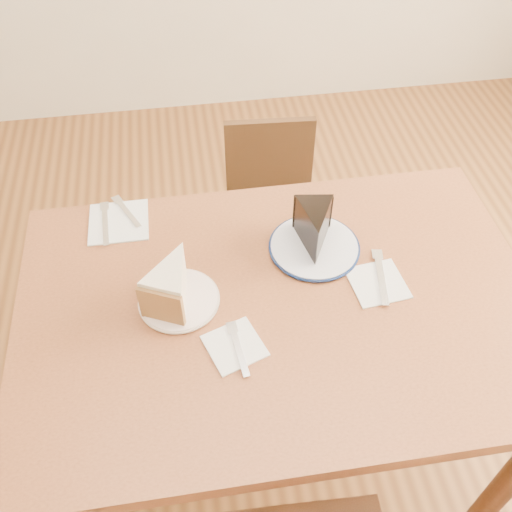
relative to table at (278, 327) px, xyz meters
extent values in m
plane|color=#512F15|center=(0.00, 0.00, -0.65)|extent=(4.00, 4.00, 0.00)
cube|color=#592D18|center=(0.00, 0.00, 0.08)|extent=(1.20, 0.80, 0.04)
cylinder|color=#351910|center=(0.54, -0.34, -0.30)|extent=(0.06, 0.06, 0.71)
cylinder|color=#351910|center=(-0.54, 0.34, -0.30)|extent=(0.06, 0.06, 0.71)
cylinder|color=#351910|center=(0.54, 0.34, -0.30)|extent=(0.06, 0.06, 0.71)
cube|color=black|center=(0.10, 0.59, -0.27)|extent=(0.38, 0.38, 0.04)
cylinder|color=black|center=(0.26, 0.73, -0.47)|extent=(0.03, 0.03, 0.36)
cylinder|color=black|center=(-0.04, 0.75, -0.47)|extent=(0.03, 0.03, 0.36)
cylinder|color=black|center=(0.24, 0.43, -0.47)|extent=(0.03, 0.03, 0.36)
cylinder|color=black|center=(-0.06, 0.45, -0.47)|extent=(0.03, 0.03, 0.36)
cube|color=black|center=(0.11, 0.75, -0.09)|extent=(0.30, 0.05, 0.32)
cylinder|color=white|center=(-0.23, 0.04, 0.10)|extent=(0.18, 0.18, 0.01)
cylinder|color=white|center=(0.12, 0.15, 0.10)|extent=(0.22, 0.22, 0.01)
cube|color=white|center=(-0.12, -0.10, 0.10)|extent=(0.14, 0.14, 0.00)
cube|color=white|center=(0.24, 0.02, 0.10)|extent=(0.14, 0.14, 0.00)
cube|color=white|center=(-0.37, 0.32, 0.10)|extent=(0.15, 0.15, 0.00)
cube|color=silver|center=(-0.11, -0.12, 0.10)|extent=(0.03, 0.14, 0.00)
cube|color=silver|center=(0.25, 0.03, 0.10)|extent=(0.04, 0.17, 0.00)
cube|color=silver|center=(-0.34, 0.35, 0.10)|extent=(0.07, 0.13, 0.00)
cube|color=silver|center=(-0.40, 0.31, 0.10)|extent=(0.02, 0.16, 0.00)
camera|label=1|loc=(-0.17, -0.78, 1.14)|focal=40.00mm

